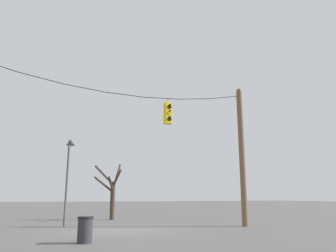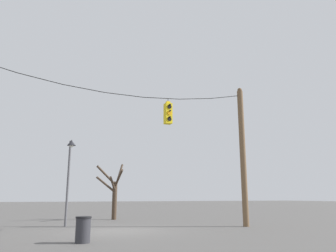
{
  "view_description": "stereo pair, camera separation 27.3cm",
  "coord_description": "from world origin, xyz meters",
  "px_view_note": "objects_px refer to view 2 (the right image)",
  "views": [
    {
      "loc": [
        -4.12,
        -14.57,
        1.45
      ],
      "look_at": [
        2.2,
        -0.41,
        4.83
      ],
      "focal_mm": 35.0,
      "sensor_mm": 36.0,
      "label": 1
    },
    {
      "loc": [
        -3.87,
        -14.68,
        1.45
      ],
      "look_at": [
        2.2,
        -0.41,
        4.83
      ],
      "focal_mm": 35.0,
      "sensor_mm": 36.0,
      "label": 2
    }
  ],
  "objects_px": {
    "utility_pole_right": "(243,154)",
    "traffic_light_near_left_pole": "(168,113)",
    "street_lamp": "(70,163)",
    "bare_tree": "(114,191)",
    "trash_bin": "(83,230)"
  },
  "relations": [
    {
      "from": "utility_pole_right",
      "to": "traffic_light_near_left_pole",
      "type": "bearing_deg",
      "value": -179.89
    },
    {
      "from": "trash_bin",
      "to": "street_lamp",
      "type": "bearing_deg",
      "value": 88.63
    },
    {
      "from": "utility_pole_right",
      "to": "bare_tree",
      "type": "distance_m",
      "value": 9.35
    },
    {
      "from": "utility_pole_right",
      "to": "street_lamp",
      "type": "distance_m",
      "value": 9.09
    },
    {
      "from": "traffic_light_near_left_pole",
      "to": "bare_tree",
      "type": "bearing_deg",
      "value": 95.04
    },
    {
      "from": "utility_pole_right",
      "to": "traffic_light_near_left_pole",
      "type": "relative_size",
      "value": 5.79
    },
    {
      "from": "traffic_light_near_left_pole",
      "to": "bare_tree",
      "type": "xyz_separation_m",
      "value": [
        -0.68,
        7.71,
        -3.63
      ]
    },
    {
      "from": "bare_tree",
      "to": "street_lamp",
      "type": "bearing_deg",
      "value": -128.75
    },
    {
      "from": "street_lamp",
      "to": "trash_bin",
      "type": "height_order",
      "value": "street_lamp"
    },
    {
      "from": "utility_pole_right",
      "to": "street_lamp",
      "type": "relative_size",
      "value": 1.67
    },
    {
      "from": "bare_tree",
      "to": "utility_pole_right",
      "type": "bearing_deg",
      "value": -57.14
    },
    {
      "from": "traffic_light_near_left_pole",
      "to": "street_lamp",
      "type": "relative_size",
      "value": 0.29
    },
    {
      "from": "street_lamp",
      "to": "bare_tree",
      "type": "height_order",
      "value": "street_lamp"
    },
    {
      "from": "street_lamp",
      "to": "bare_tree",
      "type": "xyz_separation_m",
      "value": [
        3.43,
        4.27,
        -1.38
      ]
    },
    {
      "from": "traffic_light_near_left_pole",
      "to": "trash_bin",
      "type": "distance_m",
      "value": 7.22
    }
  ]
}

